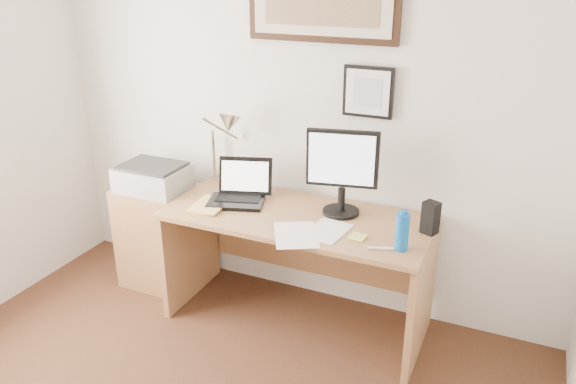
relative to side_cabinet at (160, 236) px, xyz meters
The scene contains 17 objects.
wall_back 1.32m from the side_cabinet, 19.18° to the left, with size 3.50×0.02×2.50m, color silver.
side_cabinet is the anchor object (origin of this frame).
water_bottle 1.82m from the side_cabinet, ahead, with size 0.07×0.07×0.20m, color #0E5EB8.
bottle_cap 1.86m from the side_cabinet, ahead, with size 0.04×0.04×0.02m, color #0E5EB8.
speaker 1.90m from the side_cabinet, ahead, with size 0.08×0.07×0.19m, color black.
paper_sheet_a 1.27m from the side_cabinet, 14.23° to the right, with size 0.23×0.33×0.00m, color white.
paper_sheet_b 1.38m from the side_cabinet, ahead, with size 0.20×0.29×0.00m, color white.
sticky_pad 1.56m from the side_cabinet, ahead, with size 0.09×0.09×0.01m, color #E4E06C.
marker_pen 1.71m from the side_cabinet, ahead, with size 0.02×0.02×0.14m, color white.
book 0.61m from the side_cabinet, 20.84° to the right, with size 0.19×0.27×0.02m, color #EACC6E.
desk 1.08m from the side_cabinet, ahead, with size 1.60×0.70×0.75m.
laptop 0.79m from the side_cabinet, ahead, with size 0.40×0.39×0.26m.
lcd_monitor 1.47m from the side_cabinet, ahead, with size 0.42×0.22×0.52m.
printer 0.45m from the side_cabinet, 65.87° to the right, with size 0.44×0.34×0.18m.
desk_lamp 0.98m from the side_cabinet, 14.38° to the left, with size 0.29×0.27×0.53m.
picture_large 1.93m from the side_cabinet, 15.25° to the left, with size 0.92×0.04×0.47m.
picture_small 1.77m from the side_cabinet, 12.05° to the left, with size 0.30×0.03×0.30m.
Camera 1 is at (1.34, -1.18, 2.16)m, focal length 35.00 mm.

